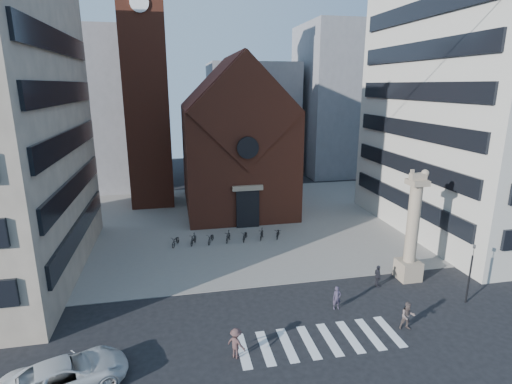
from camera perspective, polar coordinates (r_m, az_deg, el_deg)
The scene contains 23 objects.
ground at distance 27.50m, azimuth 5.61°, elevation -16.97°, with size 120.00×120.00×0.00m, color black.
piazza at distance 44.27m, azimuth -1.69°, elevation -4.10°, with size 46.00×30.00×0.05m, color gray.
zebra_crossing at distance 25.31m, azimuth 9.02°, elevation -20.24°, with size 10.20×3.20×0.01m, color white, non-canonical shape.
church at distance 48.22m, azimuth -3.04°, elevation 7.21°, with size 12.00×16.65×18.00m.
campanile at distance 50.27m, azimuth -15.51°, elevation 15.89°, with size 5.50×5.50×31.20m.
building_right at distance 46.33m, azimuth 31.80°, elevation 14.69°, with size 18.00×22.00×32.00m, color beige.
bg_block_left at distance 63.58m, azimuth -23.75°, elevation 10.62°, with size 16.00×14.00×22.00m, color gray.
bg_block_mid at distance 68.70m, azimuth -0.62°, elevation 10.43°, with size 14.00×12.00×18.00m, color gray.
bg_block_right at distance 70.58m, azimuth 13.04°, elevation 12.61°, with size 16.00×14.00×24.00m, color gray.
lion_column at distance 32.48m, azimuth 21.34°, elevation -6.00°, with size 1.63×1.60×8.68m.
traffic_light at distance 31.14m, azimuth 28.27°, elevation -10.05°, with size 0.13×0.16×4.30m.
white_car at distance 23.42m, azimuth -25.44°, elevation -22.55°, with size 2.67×5.79×1.61m, color silver.
pedestrian_0 at distance 28.05m, azimuth 11.48°, elevation -14.61°, with size 0.59×0.39×1.61m, color #3A3245.
pedestrian_1 at distance 27.14m, azimuth 20.85°, elevation -16.22°, with size 0.88×0.69×1.82m, color #5A4C48.
pedestrian_2 at distance 31.51m, azimuth 16.99°, elevation -11.42°, with size 0.99×0.41×1.70m, color #222229.
pedestrian_3 at distance 23.37m, azimuth -2.85°, elevation -20.76°, with size 1.14×0.66×1.77m, color #47302F.
scooter_0 at distance 38.11m, azimuth -11.40°, elevation -6.86°, with size 0.62×1.78×0.94m, color black.
scooter_1 at distance 38.12m, azimuth -8.93°, elevation -6.65°, with size 0.49×1.73×1.04m, color black.
scooter_2 at distance 38.23m, azimuth -6.45°, elevation -6.58°, with size 0.62×1.78×0.94m, color black.
scooter_3 at distance 38.38m, azimuth -4.00°, elevation -6.34°, with size 0.49×1.73×1.04m, color black.
scooter_4 at distance 38.63m, azimuth -1.57°, elevation -6.25°, with size 0.62×1.78×0.94m, color black.
scooter_5 at distance 38.91m, azimuth 0.82°, elevation -6.00°, with size 0.49×1.73×1.04m, color black.
scooter_6 at distance 39.30m, azimuth 3.17°, elevation -5.89°, with size 0.62×1.78×0.94m, color black.
Camera 1 is at (-7.25, -22.18, 14.55)m, focal length 28.00 mm.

